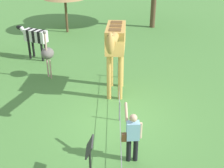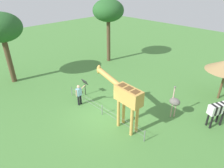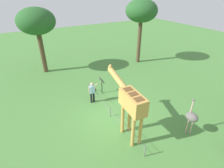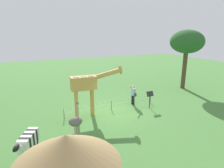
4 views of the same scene
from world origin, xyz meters
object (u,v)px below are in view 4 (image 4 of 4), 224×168
object	(u,v)px
giraffe	(88,84)
visitor	(133,94)
ostrich	(76,122)
shade_hut_far	(66,150)
tree_northeast	(187,42)
zebra	(28,143)
info_sign	(150,96)

from	to	relation	value
giraffe	visitor	xyz separation A→B (m)	(3.83, 0.47, -1.33)
ostrich	shade_hut_far	size ratio (longest dim) A/B	0.72
shade_hut_far	tree_northeast	size ratio (longest dim) A/B	0.53
visitor	tree_northeast	xyz separation A→B (m)	(7.12, 1.91, 3.76)
zebra	info_sign	xyz separation A→B (m)	(8.56, 3.42, -0.21)
zebra	info_sign	size ratio (longest dim) A/B	1.34
shade_hut_far	info_sign	bearing A→B (deg)	42.13
zebra	visitor	bearing A→B (deg)	30.35
giraffe	tree_northeast	distance (m)	11.47
ostrich	shade_hut_far	distance (m)	4.97
zebra	shade_hut_far	bearing A→B (deg)	-74.08
giraffe	visitor	world-z (taller)	giraffe
giraffe	tree_northeast	size ratio (longest dim) A/B	0.63
giraffe	tree_northeast	xyz separation A→B (m)	(10.95, 2.38, 2.43)
giraffe	visitor	bearing A→B (deg)	6.96
visitor	zebra	bearing A→B (deg)	-149.65
visitor	info_sign	bearing A→B (deg)	-54.84
shade_hut_far	giraffe	bearing A→B (deg)	68.57
ostrich	info_sign	bearing A→B (deg)	20.23
giraffe	ostrich	distance (m)	3.57
visitor	ostrich	world-z (taller)	ostrich
giraffe	info_sign	distance (m)	4.85
ostrich	visitor	bearing A→B (deg)	32.13
visitor	zebra	world-z (taller)	visitor
giraffe	tree_northeast	world-z (taller)	tree_northeast
giraffe	zebra	world-z (taller)	giraffe
visitor	tree_northeast	distance (m)	8.28
visitor	giraffe	bearing A→B (deg)	-173.04
ostrich	shade_hut_far	xyz separation A→B (m)	(-1.30, -4.54, 1.53)
visitor	ostrich	bearing A→B (deg)	-147.87
tree_northeast	shade_hut_far	bearing A→B (deg)	-144.55
visitor	shade_hut_far	bearing A→B (deg)	-130.34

